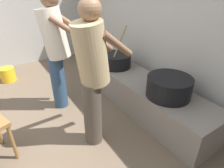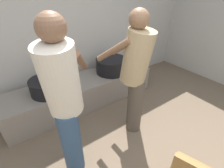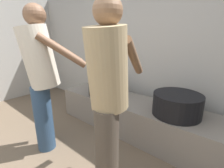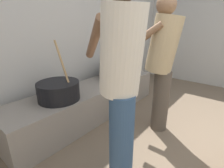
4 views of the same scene
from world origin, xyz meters
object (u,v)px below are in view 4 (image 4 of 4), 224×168
at_px(cooking_pot_secondary, 116,71).
at_px(cook_in_tan_shirt, 162,59).
at_px(cooking_pot_main, 59,91).
at_px(cook_in_cream_shirt, 121,75).

distance_m(cooking_pot_secondary, cook_in_tan_shirt, 0.96).
bearing_deg(cooking_pot_main, cook_in_tan_shirt, -45.64).
bearing_deg(cooking_pot_secondary, cooking_pot_main, -178.97).
distance_m(cooking_pot_main, cook_in_tan_shirt, 1.23).
xyz_separation_m(cook_in_tan_shirt, cook_in_cream_shirt, (-0.88, -0.08, 0.03)).
height_order(cooking_pot_secondary, cook_in_cream_shirt, cook_in_cream_shirt).
bearing_deg(cook_in_tan_shirt, cooking_pot_secondary, 73.26).
relative_size(cooking_pot_main, cook_in_cream_shirt, 0.41).
bearing_deg(cook_in_tan_shirt, cooking_pot_main, 134.36).
distance_m(cook_in_tan_shirt, cook_in_cream_shirt, 0.89).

